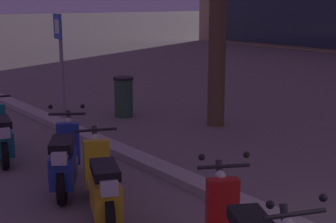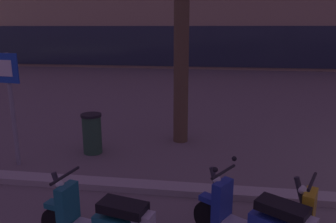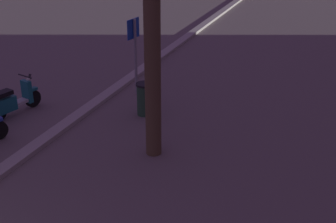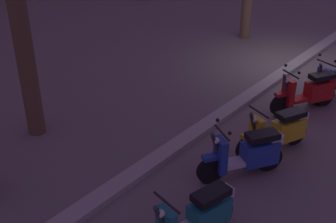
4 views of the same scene
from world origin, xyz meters
name	(u,v)px [view 4 (image 4 of 4)]	position (x,y,z in m)	size (l,w,h in m)	color
ground_plane	(293,66)	(0.00, 0.00, 0.00)	(200.00, 200.00, 0.00)	slate
curb_strip	(295,65)	(0.00, -0.07, 0.06)	(60.00, 0.36, 0.12)	#ADA89E
scooter_teal_mid_centre	(196,218)	(-7.70, -1.89, 0.44)	(1.72, 0.70, 1.04)	black
scooter_blue_last_in_row	(248,154)	(-5.73, -1.65, 0.46)	(1.51, 1.02, 1.17)	black
scooter_yellow_mid_rear	(278,131)	(-4.58, -1.70, 0.44)	(1.65, 0.87, 1.04)	black
scooter_red_mid_front	(310,92)	(-2.44, -1.47, 0.47)	(1.66, 0.99, 1.17)	black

